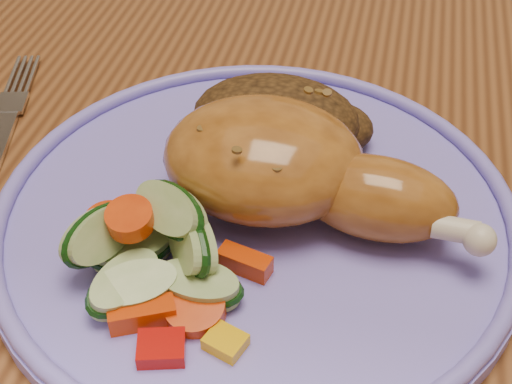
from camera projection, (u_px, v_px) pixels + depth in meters
dining_table at (401, 234)px, 0.54m from camera, size 0.90×1.40×0.75m
chair_far at (411, 33)px, 1.11m from camera, size 0.42×0.42×0.91m
plate at (256, 218)px, 0.42m from camera, size 0.31×0.31×0.01m
plate_rim at (256, 205)px, 0.42m from camera, size 0.31×0.31×0.01m
chicken_leg at (290, 168)px, 0.40m from camera, size 0.19×0.10×0.06m
rice_pilaf at (279, 121)px, 0.46m from camera, size 0.12×0.08×0.05m
vegetable_pile at (151, 258)px, 0.37m from camera, size 0.12×0.11×0.05m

